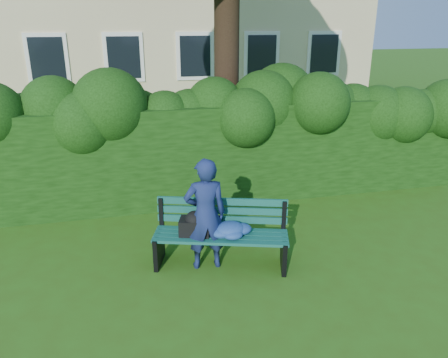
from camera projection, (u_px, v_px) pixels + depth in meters
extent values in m
plane|color=#305414|center=(234.00, 254.00, 6.33)|extent=(80.00, 80.00, 0.00)
cube|color=white|center=(47.00, 59.00, 13.97)|extent=(1.30, 0.08, 1.60)
cube|color=black|center=(47.00, 59.00, 13.94)|extent=(1.05, 0.04, 1.35)
cube|color=white|center=(124.00, 57.00, 14.49)|extent=(1.30, 0.08, 1.60)
cube|color=black|center=(124.00, 58.00, 14.46)|extent=(1.05, 0.04, 1.35)
cube|color=white|center=(195.00, 56.00, 15.01)|extent=(1.30, 0.08, 1.60)
cube|color=black|center=(195.00, 56.00, 14.98)|extent=(1.05, 0.04, 1.35)
cube|color=white|center=(261.00, 55.00, 15.53)|extent=(1.30, 0.08, 1.60)
cube|color=black|center=(262.00, 55.00, 15.50)|extent=(1.05, 0.04, 1.35)
cube|color=white|center=(324.00, 54.00, 16.05)|extent=(1.30, 0.08, 1.60)
cube|color=black|center=(324.00, 54.00, 16.02)|extent=(1.05, 0.04, 1.35)
cube|color=black|center=(204.00, 152.00, 8.03)|extent=(10.00, 1.00, 1.80)
cylinder|color=black|center=(227.00, 45.00, 8.43)|extent=(0.48, 0.48, 5.48)
cube|color=#0D4336|center=(220.00, 242.00, 5.73)|extent=(1.76, 0.63, 0.04)
cube|color=#0D4336|center=(220.00, 238.00, 5.84)|extent=(1.76, 0.63, 0.04)
cube|color=#0D4336|center=(221.00, 234.00, 5.96)|extent=(1.76, 0.63, 0.04)
cube|color=#0D4336|center=(222.00, 230.00, 6.07)|extent=(1.76, 0.63, 0.04)
cube|color=#0D4336|center=(222.00, 219.00, 6.10)|extent=(1.74, 0.57, 0.10)
cube|color=#0D4336|center=(222.00, 210.00, 6.06)|extent=(1.74, 0.57, 0.10)
cube|color=#0D4336|center=(222.00, 201.00, 6.03)|extent=(1.74, 0.57, 0.10)
cube|color=black|center=(159.00, 249.00, 6.03)|extent=(0.21, 0.50, 0.44)
cube|color=black|center=(161.00, 213.00, 6.13)|extent=(0.08, 0.08, 0.45)
cube|color=black|center=(157.00, 236.00, 5.91)|extent=(0.18, 0.42, 0.05)
cube|color=black|center=(284.00, 253.00, 5.92)|extent=(0.21, 0.50, 0.44)
cube|color=black|center=(284.00, 216.00, 6.02)|extent=(0.08, 0.08, 0.45)
cube|color=black|center=(285.00, 241.00, 5.80)|extent=(0.18, 0.42, 0.05)
cube|color=white|center=(189.00, 235.00, 5.87)|extent=(0.21, 0.18, 0.02)
cube|color=black|center=(195.00, 227.00, 5.88)|extent=(0.46, 0.37, 0.22)
imported|color=navy|center=(205.00, 214.00, 5.78)|extent=(0.58, 0.39, 1.55)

